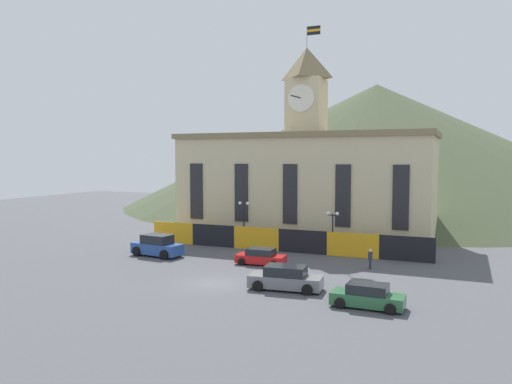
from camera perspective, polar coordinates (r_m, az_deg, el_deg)
ground_plane at (r=38.77m, az=-4.78°, el=-10.36°), size 160.00×160.00×0.00m
civic_building at (r=59.21m, az=5.72°, el=1.13°), size 29.50×11.89×24.75m
banner_fence at (r=51.19m, az=2.63°, el=-5.50°), size 30.25×0.12×2.33m
hillside_backdrop at (r=106.31m, az=13.54°, el=5.31°), size 101.73×101.73×24.56m
street_lamp_left at (r=53.28m, az=-1.39°, el=-2.52°), size 1.26×0.36×4.89m
street_lamp_right at (r=50.15m, az=8.75°, el=-3.47°), size 1.26×0.36×4.22m
car_green_wagon at (r=33.32m, az=12.63°, el=-11.57°), size 4.63×2.18×1.55m
car_red_sedan at (r=45.09m, az=0.56°, el=-7.44°), size 4.47×2.27×1.45m
car_blue_van at (r=49.74m, az=-11.23°, el=-6.09°), size 5.29×2.84×2.10m
car_gray_pickup at (r=36.79m, az=3.40°, el=-9.84°), size 5.48×2.79×1.75m
pedestrian at (r=44.35m, az=12.93°, el=-7.37°), size 0.39×0.43×1.74m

